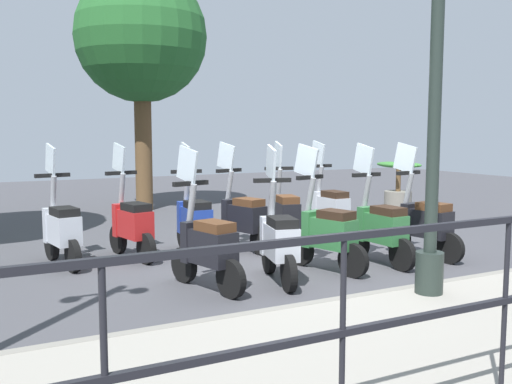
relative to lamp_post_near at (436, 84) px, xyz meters
name	(u,v)px	position (x,y,z in m)	size (l,w,h in m)	color
ground_plane	(296,259)	(2.40, 0.03, -2.13)	(28.00, 28.00, 0.00)	#424247
promenade_walkway	(490,325)	(-0.75, 0.03, -2.06)	(2.20, 20.00, 0.15)	gray
lamp_post_near	(436,84)	(0.00, 0.00, 0.00)	(0.26, 0.90, 4.46)	#232D28
tree_distant	(141,38)	(7.90, 0.50, 1.48)	(2.75, 2.75, 5.03)	brown
potted_palm	(398,191)	(5.07, -4.04, -1.69)	(1.06, 0.66, 1.05)	slate
scooter_near_0	(424,222)	(1.66, -1.50, -1.65)	(1.23, 0.47, 1.54)	black
scooter_near_1	(380,227)	(1.63, -0.74, -1.65)	(1.23, 0.44, 1.54)	black
scooter_near_2	(327,232)	(1.65, 0.06, -1.65)	(1.20, 0.53, 1.54)	black
scooter_near_3	(279,240)	(1.48, 0.82, -1.65)	(1.21, 0.51, 1.54)	black
scooter_near_4	(207,246)	(1.55, 1.66, -1.65)	(1.21, 0.52, 1.54)	black
scooter_far_0	(329,208)	(3.45, -1.21, -1.65)	(1.23, 0.44, 1.54)	black
scooter_far_1	(284,213)	(3.23, -0.26, -1.65)	(1.22, 0.50, 1.54)	black
scooter_far_2	(242,217)	(3.18, 0.45, -1.65)	(1.20, 0.54, 1.54)	black
scooter_far_3	(194,220)	(3.25, 1.15, -1.65)	(1.23, 0.44, 1.54)	black
scooter_far_4	(131,223)	(3.41, 1.97, -1.65)	(1.22, 0.49, 1.54)	black
scooter_far_5	(61,228)	(3.39, 2.87, -1.65)	(1.23, 0.47, 1.54)	black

